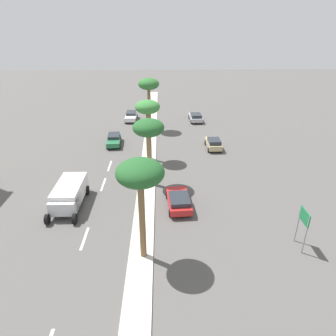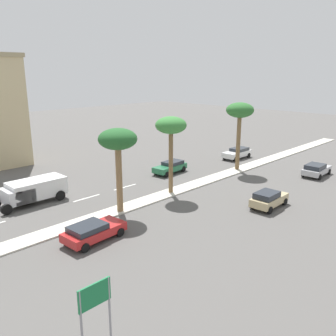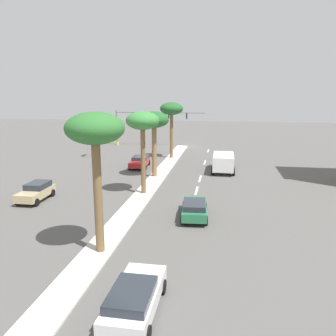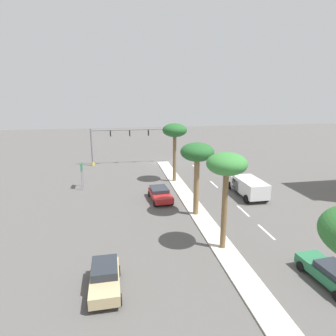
% 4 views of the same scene
% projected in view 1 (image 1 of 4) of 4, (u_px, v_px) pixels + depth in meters
% --- Properties ---
extents(ground_plane, '(160.00, 160.00, 0.00)m').
position_uv_depth(ground_plane, '(148.00, 166.00, 35.96)').
color(ground_plane, '#565451').
extents(median_curb, '(1.80, 68.02, 0.12)m').
position_uv_depth(median_curb, '(150.00, 143.00, 42.73)').
color(median_curb, beige).
rests_on(median_curb, ground).
extents(lane_stripe_front, '(0.20, 2.80, 0.01)m').
position_uv_depth(lane_stripe_front, '(85.00, 238.00, 23.98)').
color(lane_stripe_front, silver).
rests_on(lane_stripe_front, ground).
extents(lane_stripe_right, '(0.20, 2.80, 0.01)m').
position_uv_depth(lane_stripe_right, '(103.00, 184.00, 31.94)').
color(lane_stripe_right, silver).
rests_on(lane_stripe_right, ground).
extents(lane_stripe_center, '(0.20, 2.80, 0.01)m').
position_uv_depth(lane_stripe_center, '(110.00, 166.00, 36.05)').
color(lane_stripe_center, silver).
rests_on(lane_stripe_center, ground).
extents(directional_road_sign, '(0.10, 1.52, 3.26)m').
position_uv_depth(directional_road_sign, '(304.00, 221.00, 22.08)').
color(directional_road_sign, gray).
rests_on(directional_road_sign, ground).
extents(palm_tree_left, '(3.16, 3.16, 7.61)m').
position_uv_depth(palm_tree_left, '(140.00, 176.00, 19.27)').
color(palm_tree_left, brown).
rests_on(palm_tree_left, median_curb).
extents(palm_tree_trailing, '(3.12, 3.12, 6.94)m').
position_uv_depth(palm_tree_trailing, '(149.00, 130.00, 29.52)').
color(palm_tree_trailing, olive).
rests_on(palm_tree_trailing, median_curb).
extents(palm_tree_mid, '(2.90, 2.90, 7.28)m').
position_uv_depth(palm_tree_mid, '(148.00, 109.00, 35.08)').
color(palm_tree_mid, brown).
rests_on(palm_tree_mid, median_curb).
extents(palm_tree_front, '(3.17, 3.17, 7.86)m').
position_uv_depth(palm_tree_front, '(149.00, 86.00, 45.32)').
color(palm_tree_front, brown).
rests_on(palm_tree_front, median_curb).
extents(sedan_white_trailing, '(1.97, 4.51, 1.38)m').
position_uv_depth(sedan_white_trailing, '(131.00, 116.00, 52.44)').
color(sedan_white_trailing, silver).
rests_on(sedan_white_trailing, ground).
extents(sedan_green_center, '(2.14, 4.44, 1.32)m').
position_uv_depth(sedan_green_center, '(114.00, 139.00, 42.07)').
color(sedan_green_center, '#287047').
rests_on(sedan_green_center, ground).
extents(sedan_tan_far, '(1.90, 3.92, 1.47)m').
position_uv_depth(sedan_tan_far, '(213.00, 143.00, 40.62)').
color(sedan_tan_far, tan).
rests_on(sedan_tan_far, ground).
extents(sedan_silver_near, '(2.14, 4.27, 1.40)m').
position_uv_depth(sedan_silver_near, '(196.00, 117.00, 51.84)').
color(sedan_silver_near, '#B2B2B7').
rests_on(sedan_silver_near, ground).
extents(sedan_red_leading, '(2.34, 4.48, 1.31)m').
position_uv_depth(sedan_red_leading, '(179.00, 200.00, 27.75)').
color(sedan_red_leading, red).
rests_on(sedan_red_leading, ground).
extents(box_truck, '(2.58, 6.15, 2.05)m').
position_uv_depth(box_truck, '(69.00, 195.00, 27.74)').
color(box_truck, silver).
rests_on(box_truck, ground).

